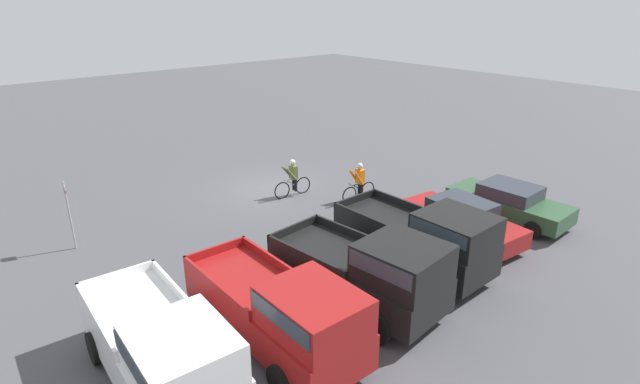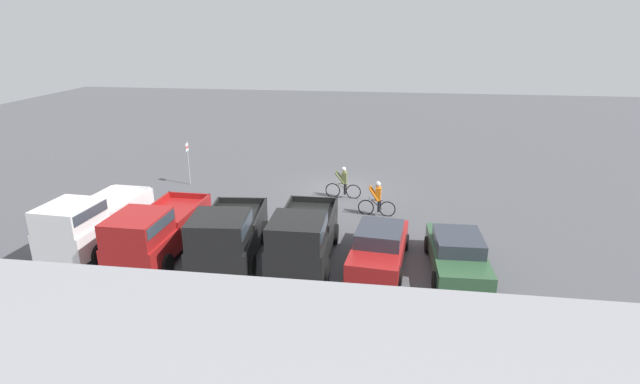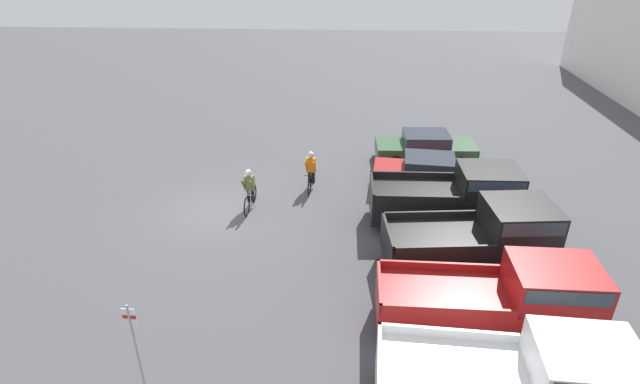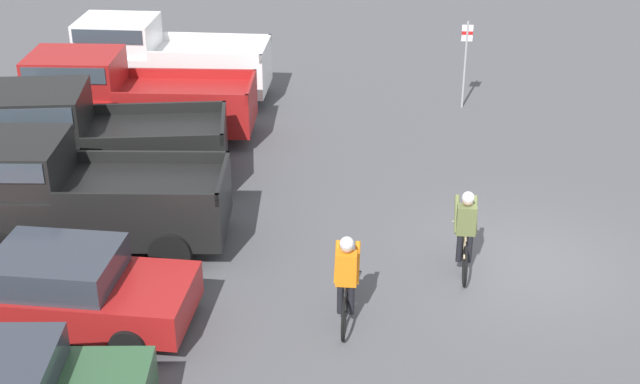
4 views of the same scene
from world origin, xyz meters
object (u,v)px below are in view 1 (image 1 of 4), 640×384
sedan_0 (509,202)px  cyclist_1 (359,182)px  pickup_truck_2 (283,310)px  cyclist_0 (293,178)px  fire_lane_sign (68,209)px  pickup_truck_1 (370,270)px  sedan_1 (461,220)px  pickup_truck_0 (424,237)px  pickup_truck_3 (163,351)px

sedan_0 → cyclist_1: cyclist_1 is taller
pickup_truck_2 → cyclist_0: pickup_truck_2 is taller
pickup_truck_2 → fire_lane_sign: fire_lane_sign is taller
pickup_truck_1 → sedan_1: bearing=-170.9°
cyclist_0 → pickup_truck_0: bearing=84.2°
sedan_0 → cyclist_1: bearing=-59.4°
sedan_0 → pickup_truck_3: size_ratio=0.86×
sedan_0 → pickup_truck_0: 5.62m
pickup_truck_3 → cyclist_0: (-9.21, -7.46, -0.36)m
pickup_truck_1 → sedan_0: bearing=-175.6°
pickup_truck_2 → cyclist_1: bearing=-145.5°
pickup_truck_3 → cyclist_1: bearing=-154.6°
pickup_truck_1 → pickup_truck_3: (5.67, -0.54, -0.02)m
sedan_0 → pickup_truck_1: size_ratio=0.87×
fire_lane_sign → cyclist_0: bearing=173.3°
pickup_truck_0 → pickup_truck_3: pickup_truck_3 is taller
pickup_truck_1 → fire_lane_sign: size_ratio=2.15×
sedan_1 → cyclist_1: size_ratio=2.66×
pickup_truck_0 → pickup_truck_1: 2.78m
pickup_truck_2 → pickup_truck_1: bearing=177.6°
pickup_truck_1 → cyclist_0: bearing=-113.8°
pickup_truck_3 → pickup_truck_0: bearing=178.8°
pickup_truck_2 → fire_lane_sign: size_ratio=2.29×
cyclist_0 → cyclist_1: bearing=128.6°
pickup_truck_2 → cyclist_0: (-6.39, -7.88, -0.31)m
pickup_truck_2 → pickup_truck_3: bearing=-8.4°
fire_lane_sign → sedan_0: bearing=148.2°
pickup_truck_1 → pickup_truck_2: 2.86m
sedan_0 → cyclist_0: size_ratio=2.49×
sedan_1 → pickup_truck_2: size_ratio=0.83×
pickup_truck_2 → fire_lane_sign: (2.28, -8.90, 0.36)m
pickup_truck_0 → pickup_truck_1: pickup_truck_1 is taller
pickup_truck_2 → pickup_truck_3: (2.82, -0.42, 0.05)m
pickup_truck_3 → fire_lane_sign: (-0.53, -8.48, 0.31)m
sedan_0 → fire_lane_sign: size_ratio=1.88×
sedan_1 → pickup_truck_2: pickup_truck_2 is taller
pickup_truck_1 → pickup_truck_3: bearing=-5.4°
cyclist_0 → sedan_0: bearing=123.2°
pickup_truck_1 → pickup_truck_2: (2.86, -0.12, -0.07)m
cyclist_0 → fire_lane_sign: fire_lane_sign is taller
pickup_truck_0 → pickup_truck_3: size_ratio=0.97×
pickup_truck_3 → fire_lane_sign: bearing=-93.6°
sedan_0 → sedan_1: 2.81m
pickup_truck_2 → cyclist_1: (-8.18, -5.63, -0.29)m
cyclist_1 → cyclist_0: bearing=-51.4°
pickup_truck_1 → fire_lane_sign: (5.14, -9.02, 0.28)m
sedan_0 → pickup_truck_3: bearing=0.4°
pickup_truck_3 → sedan_0: bearing=-179.6°
pickup_truck_2 → cyclist_1: size_ratio=3.19×
cyclist_1 → pickup_truck_0: bearing=64.5°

